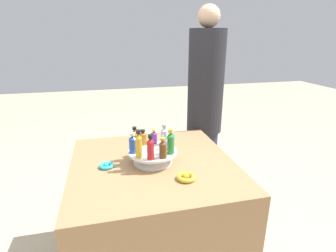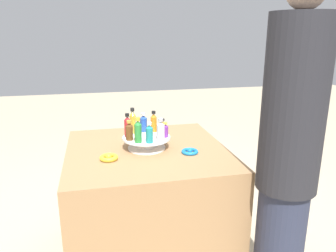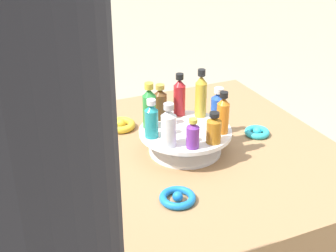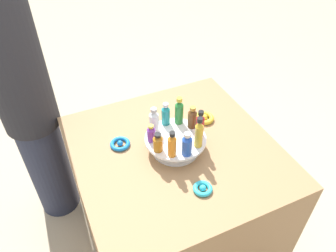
{
  "view_description": "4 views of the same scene",
  "coord_description": "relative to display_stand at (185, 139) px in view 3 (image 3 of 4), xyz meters",
  "views": [
    {
      "loc": [
        1.3,
        -0.23,
        1.4
      ],
      "look_at": [
        -0.13,
        0.12,
        0.89
      ],
      "focal_mm": 28.0,
      "sensor_mm": 36.0,
      "label": 1
    },
    {
      "loc": [
        0.27,
        1.75,
        1.37
      ],
      "look_at": [
        -0.1,
        0.1,
        0.88
      ],
      "focal_mm": 35.0,
      "sensor_mm": 36.0,
      "label": 2
    },
    {
      "loc": [
        -1.09,
        0.54,
        1.42
      ],
      "look_at": [
        -0.12,
        0.11,
        0.89
      ],
      "focal_mm": 50.0,
      "sensor_mm": 36.0,
      "label": 3
    },
    {
      "loc": [
        -0.46,
        -0.94,
        1.78
      ],
      "look_at": [
        -0.03,
        0.02,
        0.86
      ],
      "focal_mm": 35.0,
      "sensor_mm": 36.0,
      "label": 4
    }
  ],
  "objects": [
    {
      "name": "party_table",
      "position": [
        0.0,
        0.0,
        -0.41
      ],
      "size": [
        0.9,
        0.9,
        0.73
      ],
      "color": "#9E754C",
      "rests_on": "ground_plane"
    },
    {
      "name": "display_stand",
      "position": [
        0.0,
        0.0,
        0.0
      ],
      "size": [
        0.27,
        0.27,
        0.07
      ],
      "color": "white",
      "rests_on": "party_table"
    },
    {
      "name": "bottle_red",
      "position": [
        0.1,
        -0.03,
        0.09
      ],
      "size": [
        0.04,
        0.04,
        0.13
      ],
      "color": "#B21E23",
      "rests_on": "display_stand"
    },
    {
      "name": "bottle_brown",
      "position": [
        0.1,
        0.04,
        0.08
      ],
      "size": [
        0.04,
        0.04,
        0.11
      ],
      "color": "brown",
      "rests_on": "display_stand"
    },
    {
      "name": "bottle_green",
      "position": [
        0.06,
        0.09,
        0.09
      ],
      "size": [
        0.04,
        0.04,
        0.14
      ],
      "color": "#288438",
      "rests_on": "display_stand"
    },
    {
      "name": "bottle_teal",
      "position": [
        -0.0,
        0.11,
        0.08
      ],
      "size": [
        0.04,
        0.04,
        0.11
      ],
      "color": "teal",
      "rests_on": "display_stand"
    },
    {
      "name": "bottle_clear",
      "position": [
        -0.07,
        0.08,
        0.09
      ],
      "size": [
        0.04,
        0.04,
        0.12
      ],
      "color": "silver",
      "rests_on": "display_stand"
    },
    {
      "name": "bottle_purple",
      "position": [
        -0.1,
        0.03,
        0.07
      ],
      "size": [
        0.04,
        0.04,
        0.09
      ],
      "color": "#702D93",
      "rests_on": "display_stand"
    },
    {
      "name": "bottle_amber",
      "position": [
        -0.1,
        -0.04,
        0.07
      ],
      "size": [
        0.04,
        0.04,
        0.09
      ],
      "color": "#AD6B19",
      "rests_on": "display_stand"
    },
    {
      "name": "bottle_orange",
      "position": [
        -0.06,
        -0.09,
        0.09
      ],
      "size": [
        0.04,
        0.04,
        0.13
      ],
      "color": "orange",
      "rests_on": "display_stand"
    },
    {
      "name": "bottle_blue",
      "position": [
        0.0,
        -0.11,
        0.08
      ],
      "size": [
        0.04,
        0.04,
        0.11
      ],
      "color": "#234CAD",
      "rests_on": "display_stand"
    },
    {
      "name": "bottle_gold",
      "position": [
        0.07,
        -0.08,
        0.1
      ],
      "size": [
        0.04,
        0.04,
        0.15
      ],
      "color": "gold",
      "rests_on": "display_stand"
    },
    {
      "name": "ribbon_bow_gold",
      "position": [
        0.22,
        0.13,
        -0.03
      ],
      "size": [
        0.1,
        0.1,
        0.03
      ],
      "color": "gold",
      "rests_on": "party_table"
    },
    {
      "name": "ribbon_bow_blue",
      "position": [
        -0.22,
        0.13,
        -0.03
      ],
      "size": [
        0.09,
        0.09,
        0.03
      ],
      "color": "blue",
      "rests_on": "party_table"
    },
    {
      "name": "ribbon_bow_teal",
      "position": [
        -0.0,
        -0.25,
        -0.03
      ],
      "size": [
        0.08,
        0.08,
        0.03
      ],
      "color": "#2DB7CC",
      "rests_on": "party_table"
    }
  ]
}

